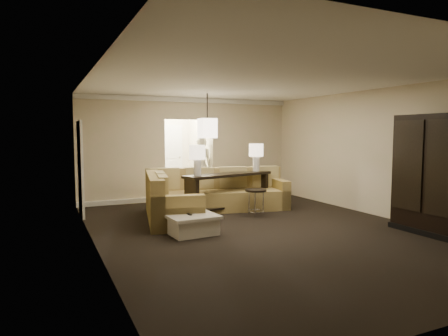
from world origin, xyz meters
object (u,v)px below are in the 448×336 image
console_table (228,188)px  armoire (436,177)px  drink_table (256,197)px  sectional_sofa (204,196)px  person (201,163)px  coffee_table (191,223)px

console_table → armoire: bearing=-69.5°
armoire → drink_table: bearing=128.2°
console_table → armoire: armoire is taller
sectional_sofa → console_table: size_ratio=1.61×
console_table → drink_table: console_table is taller
armoire → person: size_ratio=1.13×
sectional_sofa → coffee_table: (-0.89, -1.58, -0.22)m
console_table → armoire: size_ratio=1.09×
sectional_sofa → console_table: (0.65, 0.07, 0.13)m
armoire → drink_table: (-2.16, 2.75, -0.61)m
console_table → person: 2.35m
armoire → sectional_sofa: bearing=131.7°
sectional_sofa → drink_table: 1.19m
sectional_sofa → person: size_ratio=1.97×
coffee_table → armoire: bearing=-25.4°
sectional_sofa → coffee_table: bearing=-107.7°
console_table → drink_table: size_ratio=3.98×
person → armoire: bearing=128.6°
coffee_table → console_table: bearing=46.8°
armoire → person: bearing=111.0°
sectional_sofa → person: (0.86, 2.37, 0.56)m
console_table → person: size_ratio=1.23×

